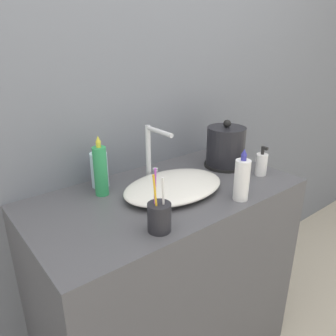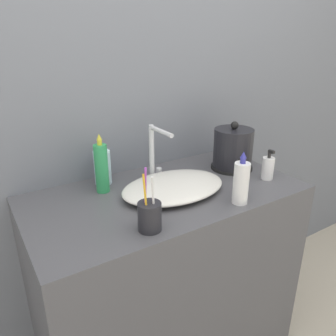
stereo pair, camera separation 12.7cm
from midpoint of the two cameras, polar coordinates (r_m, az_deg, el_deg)
The scene contains 10 objects.
wall_back at distance 1.45m, azimuth -4.32°, elevation 14.41°, with size 6.00×0.04×2.60m.
vanity_counter at distance 1.56m, azimuth 2.28°, elevation -19.39°, with size 1.10×0.57×0.91m.
sink_basin at distance 1.29m, azimuth 3.80°, elevation -3.28°, with size 0.43×0.30×0.05m.
faucet at distance 1.37m, azimuth 0.38°, elevation 3.20°, with size 0.06×0.17×0.24m.
electric_kettle at distance 1.55m, azimuth 13.54°, elevation 2.99°, with size 0.19×0.19×0.23m.
toothbrush_cup at distance 1.04m, azimuth 0.30°, elevation -8.42°, with size 0.08×0.08×0.21m.
lotion_bottle at distance 1.49m, azimuth 19.37°, elevation -0.01°, with size 0.05×0.05×0.13m.
shampoo_bottle at distance 1.37m, azimuth -8.77°, elevation 0.23°, with size 0.07×0.07×0.19m.
mouthwash_bottle at distance 1.29m, azimuth -8.76°, elevation -0.02°, with size 0.05×0.05×0.24m.
hand_cream_bottle at distance 1.23m, azimuth 15.53°, elevation -2.49°, with size 0.06×0.06×0.20m.
Camera 2 is at (-0.63, -0.71, 1.48)m, focal length 35.00 mm.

